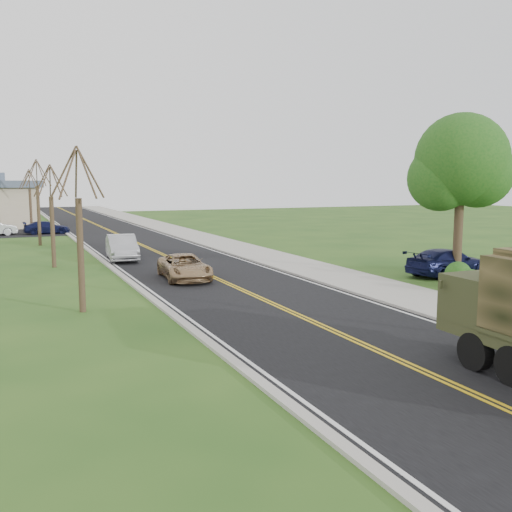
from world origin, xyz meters
TOP-DOWN VIEW (x-y plane):
  - ground at (0.00, 0.00)m, footprint 160.00×160.00m
  - road at (0.00, 40.00)m, footprint 8.00×120.00m
  - curb_right at (4.15, 40.00)m, footprint 0.30×120.00m
  - sidewalk_right at (5.90, 40.00)m, footprint 3.20×120.00m
  - curb_left at (-4.15, 40.00)m, footprint 0.30×120.00m
  - leafy_tree at (11.00, 10.01)m, footprint 4.83×4.50m
  - bare_tree_a at (-7.00, 10.00)m, footprint 1.93×2.26m
  - bare_tree_b at (-7.00, 22.00)m, footprint 1.83×2.14m
  - bare_tree_c at (-7.00, 34.00)m, footprint 2.04×2.39m
  - bare_tree_d at (-7.00, 46.00)m, footprint 1.88×2.20m
  - suv_champagne at (-1.48, 15.18)m, footprint 2.41×4.62m
  - sedan_silver at (-2.93, 23.43)m, footprint 2.06×4.82m
  - pickup_navy at (11.11, 10.75)m, footprint 4.98×2.50m
  - lot_car_navy at (-5.83, 43.71)m, footprint 4.06×1.71m

SIDE VIEW (x-z plane):
  - ground at x=0.00m, z-range 0.00..0.00m
  - road at x=0.00m, z-range 0.00..0.01m
  - sidewalk_right at x=5.90m, z-range 0.00..0.10m
  - curb_left at x=-4.15m, z-range 0.00..0.10m
  - curb_right at x=4.15m, z-range 0.00..0.12m
  - lot_car_navy at x=-5.83m, z-range 0.00..1.17m
  - suv_champagne at x=-1.48m, z-range 0.00..1.24m
  - pickup_navy at x=11.11m, z-range 0.00..1.39m
  - sedan_silver at x=-2.93m, z-range 0.00..1.54m
  - bare_tree_b at x=-7.00m, z-range -0.39..5.34m
  - bare_tree_d at x=-7.00m, z-range -0.40..5.50m
  - bare_tree_a at x=-7.00m, z-range -0.41..5.66m
  - bare_tree_c at x=-7.00m, z-range -0.44..5.99m
  - leafy_tree at x=11.00m, z-range 1.44..9.54m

